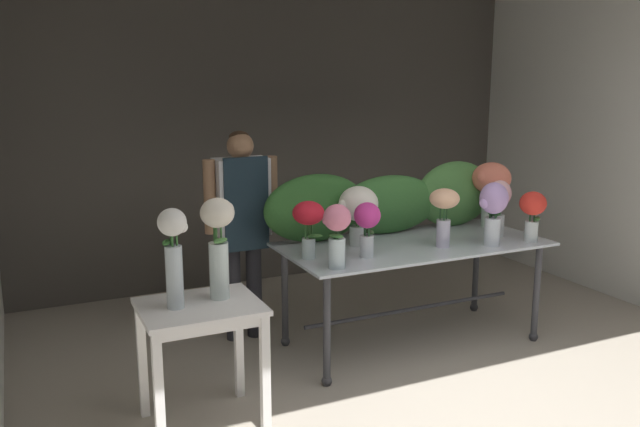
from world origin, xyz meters
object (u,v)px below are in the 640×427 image
at_px(display_table_glass, 413,257).
at_px(florist, 242,214).
at_px(side_table_white, 200,322).
at_px(vase_cream_lisianthus_tall, 219,241).
at_px(vase_blush_hydrangea, 499,201).
at_px(vase_scarlet_carnations, 533,210).
at_px(vase_coral_anemones, 491,185).
at_px(vase_rosy_lilies, 337,231).
at_px(vase_lilac_peonies, 493,208).
at_px(vase_crimson_freesia, 309,220).
at_px(vase_white_roses_tall, 174,253).
at_px(vase_peach_roses, 444,209).
at_px(vase_magenta_snapdragons, 367,223).
at_px(vase_ivory_ranunculus, 358,208).

relative_size(display_table_glass, florist, 1.23).
xyz_separation_m(side_table_white, florist, (0.64, 1.14, 0.36)).
bearing_deg(florist, vase_cream_lisianthus_tall, -114.78).
height_order(vase_blush_hydrangea, vase_scarlet_carnations, vase_blush_hydrangea).
relative_size(side_table_white, vase_coral_anemones, 1.39).
bearing_deg(vase_rosy_lilies, vase_lilac_peonies, 1.67).
xyz_separation_m(vase_crimson_freesia, vase_white_roses_tall, (-1.02, -0.45, -0.00)).
relative_size(florist, vase_rosy_lilies, 3.83).
xyz_separation_m(vase_scarlet_carnations, vase_white_roses_tall, (-2.72, -0.16, 0.03)).
distance_m(vase_peach_roses, vase_lilac_peonies, 0.37).
distance_m(display_table_glass, vase_white_roses_tall, 1.99).
relative_size(side_table_white, vase_cream_lisianthus_tall, 1.25).
bearing_deg(vase_magenta_snapdragons, vase_cream_lisianthus_tall, -167.20).
distance_m(side_table_white, vase_coral_anemones, 2.73).
height_order(side_table_white, vase_lilac_peonies, vase_lilac_peonies).
height_order(display_table_glass, vase_coral_anemones, vase_coral_anemones).
relative_size(vase_blush_hydrangea, vase_cream_lisianthus_tall, 0.73).
relative_size(side_table_white, vase_white_roses_tall, 1.30).
height_order(vase_magenta_snapdragons, vase_coral_anemones, vase_coral_anemones).
bearing_deg(side_table_white, vase_magenta_snapdragons, 13.85).
xyz_separation_m(display_table_glass, vase_magenta_snapdragons, (-0.50, -0.19, 0.35)).
distance_m(display_table_glass, vase_coral_anemones, 0.98).
xyz_separation_m(vase_crimson_freesia, vase_lilac_peonies, (1.36, -0.25, 0.01)).
relative_size(display_table_glass, vase_lilac_peonies, 4.23).
bearing_deg(vase_cream_lisianthus_tall, vase_scarlet_carnations, 2.53).
distance_m(vase_blush_hydrangea, vase_peach_roses, 0.59).
relative_size(vase_scarlet_carnations, vase_coral_anemones, 0.71).
xyz_separation_m(vase_peach_roses, vase_coral_anemones, (0.71, 0.36, 0.07)).
bearing_deg(vase_cream_lisianthus_tall, vase_blush_hydrangea, 8.66).
xyz_separation_m(vase_crimson_freesia, vase_scarlet_carnations, (1.70, -0.28, -0.03)).
relative_size(vase_magenta_snapdragons, vase_ivory_ranunculus, 0.87).
height_order(display_table_glass, vase_blush_hydrangea, vase_blush_hydrangea).
relative_size(display_table_glass, vase_coral_anemones, 3.70).
height_order(vase_blush_hydrangea, vase_white_roses_tall, vase_white_roses_tall).
bearing_deg(vase_white_roses_tall, side_table_white, 0.08).
xyz_separation_m(side_table_white, vase_white_roses_tall, (-0.13, -0.00, 0.42)).
xyz_separation_m(florist, vase_rosy_lilies, (0.31, -0.98, 0.05)).
distance_m(vase_ivory_ranunculus, vase_white_roses_tall, 1.61).
bearing_deg(vase_peach_roses, side_table_white, -170.61).
distance_m(vase_lilac_peonies, vase_cream_lisianthus_tall, 2.11).
bearing_deg(vase_ivory_ranunculus, vase_magenta_snapdragons, -107.52).
distance_m(vase_peach_roses, vase_coral_anemones, 0.80).
distance_m(side_table_white, vase_crimson_freesia, 1.08).
height_order(vase_crimson_freesia, vase_white_roses_tall, vase_white_roses_tall).
distance_m(vase_crimson_freesia, vase_rosy_lilies, 0.30).
relative_size(display_table_glass, vase_peach_roses, 4.60).
bearing_deg(florist, vase_lilac_peonies, -30.53).
relative_size(vase_coral_anemones, vase_white_roses_tall, 0.94).
relative_size(vase_coral_anemones, vase_lilac_peonies, 1.14).
height_order(florist, vase_scarlet_carnations, florist).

